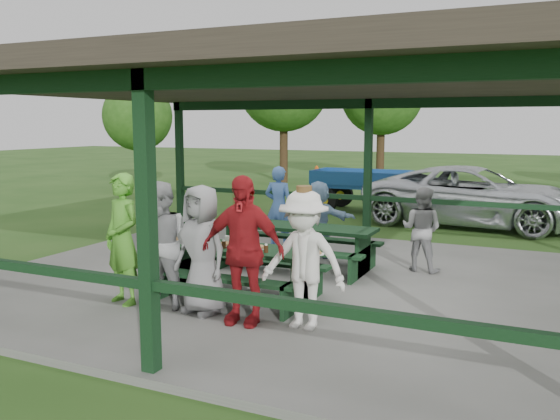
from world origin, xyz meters
The scene contains 19 objects.
ground centered at (0.00, 0.00, 0.00)m, with size 90.00×90.00×0.00m, color #264E18.
concrete_slab centered at (0.00, 0.00, 0.05)m, with size 10.00×8.00×0.10m, color #63635E.
pavilion_structure centered at (0.00, 0.00, 3.17)m, with size 10.60×8.60×3.24m.
picnic_table_near centered at (-0.42, -1.20, 0.57)m, with size 2.36×1.39×0.75m.
picnic_table_far centered at (-0.36, 0.80, 0.58)m, with size 2.72×1.39×0.75m.
table_setting centered at (-0.41, -1.18, 0.88)m, with size 2.50×0.45×0.10m.
contestant_green centered at (-1.74, -2.09, 1.01)m, with size 0.66×0.44×1.82m, color #4C9A29.
contestant_grey_left centered at (-1.10, -2.06, 0.96)m, with size 0.84×0.65×1.73m, color #97989A.
contestant_grey_mid centered at (-0.52, -1.99, 0.95)m, with size 0.83×0.54×1.70m, color gray.
contestant_red centered at (0.15, -2.11, 1.03)m, with size 1.10×0.46×1.87m, color maroon.
contestant_white_fedora centered at (0.91, -1.98, 0.95)m, with size 1.12×0.68×1.75m.
spectator_lblue centered at (-0.33, 1.76, 0.82)m, with size 1.34×0.43×1.44m, color #7EA1C4.
spectator_blue centered at (-1.41, 2.31, 0.92)m, with size 0.60×0.39×1.64m, color #4269AE.
spectator_grey centered at (1.63, 1.50, 0.82)m, with size 0.70×0.54×1.44m, color gray.
pickup_truck centered at (1.82, 7.09, 0.76)m, with size 2.52×5.46×1.52m, color silver.
farm_trailer centered at (-1.50, 8.32, 0.65)m, with size 3.77×1.69×1.32m.
tree_far_left centered at (-7.21, 15.33, 4.17)m, with size 3.94×3.94×6.16m.
tree_left centered at (-3.52, 17.76, 3.86)m, with size 3.65×3.65×5.71m.
tree_edge_left centered at (-11.30, 10.49, 2.85)m, with size 2.71×2.71×4.23m.
Camera 1 is at (3.59, -8.45, 2.59)m, focal length 38.00 mm.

